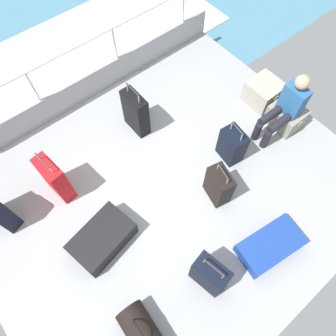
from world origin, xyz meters
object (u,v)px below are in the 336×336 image
(suitcase_7, at_px, (232,145))
(suitcase_5, at_px, (55,179))
(cargo_crate_0, at_px, (263,92))
(suitcase_6, at_px, (210,275))
(suitcase_4, at_px, (270,245))
(passenger_seated, at_px, (286,107))
(suitcase_0, at_px, (219,185))
(suitcase_1, at_px, (136,113))
(suitcase_2, at_px, (102,239))
(cargo_crate_1, at_px, (286,116))
(duffel_bag, at_px, (142,332))

(suitcase_7, bearing_deg, suitcase_5, -115.96)
(cargo_crate_0, distance_m, suitcase_5, 3.43)
(suitcase_6, bearing_deg, suitcase_4, 76.22)
(passenger_seated, height_order, suitcase_0, passenger_seated)
(suitcase_0, xyz_separation_m, suitcase_1, (-1.63, -0.16, 0.06))
(suitcase_0, bearing_deg, suitcase_5, -131.13)
(suitcase_2, distance_m, suitcase_7, 2.19)
(cargo_crate_1, bearing_deg, suitcase_6, -68.76)
(suitcase_1, relative_size, suitcase_4, 0.99)
(suitcase_4, height_order, suitcase_6, suitcase_6)
(passenger_seated, height_order, suitcase_1, passenger_seated)
(cargo_crate_0, bearing_deg, suitcase_1, -114.43)
(suitcase_0, bearing_deg, suitcase_2, -105.22)
(suitcase_1, relative_size, suitcase_7, 1.23)
(cargo_crate_0, distance_m, suitcase_1, 2.09)
(cargo_crate_1, bearing_deg, suitcase_4, -54.10)
(suitcase_0, height_order, suitcase_4, suitcase_0)
(cargo_crate_0, distance_m, suitcase_2, 3.34)
(passenger_seated, distance_m, suitcase_7, 0.94)
(passenger_seated, bearing_deg, suitcase_4, -51.00)
(suitcase_7, xyz_separation_m, duffel_bag, (1.06, -2.42, -0.11))
(duffel_bag, bearing_deg, suitcase_7, 113.65)
(suitcase_5, relative_size, suitcase_7, 1.22)
(suitcase_1, xyz_separation_m, suitcase_2, (1.20, -1.43, -0.21))
(duffel_bag, bearing_deg, cargo_crate_1, 105.13)
(suitcase_0, relative_size, duffel_bag, 1.18)
(passenger_seated, relative_size, duffel_bag, 1.77)
(cargo_crate_1, height_order, passenger_seated, passenger_seated)
(cargo_crate_1, distance_m, duffel_bag, 3.63)
(cargo_crate_0, relative_size, suitcase_0, 0.75)
(suitcase_1, bearing_deg, duffel_bag, -35.58)
(suitcase_1, bearing_deg, suitcase_2, -50.17)
(cargo_crate_0, xyz_separation_m, suitcase_4, (1.74, -1.73, -0.09))
(cargo_crate_0, bearing_deg, suitcase_6, -59.66)
(suitcase_1, height_order, suitcase_7, suitcase_1)
(cargo_crate_1, relative_size, duffel_bag, 0.89)
(suitcase_1, bearing_deg, cargo_crate_0, 65.57)
(suitcase_0, height_order, suitcase_5, suitcase_5)
(passenger_seated, xyz_separation_m, suitcase_5, (-1.20, -3.12, -0.19))
(suitcase_4, bearing_deg, suitcase_5, -145.68)
(cargo_crate_1, relative_size, suitcase_5, 0.62)
(suitcase_1, height_order, duffel_bag, suitcase_1)
(suitcase_2, height_order, suitcase_6, suitcase_6)
(cargo_crate_0, bearing_deg, suitcase_7, -69.66)
(passenger_seated, xyz_separation_m, suitcase_7, (-0.12, -0.90, -0.26))
(cargo_crate_0, bearing_deg, suitcase_0, -66.13)
(cargo_crate_1, bearing_deg, suitcase_7, -96.13)
(suitcase_5, height_order, suitcase_6, suitcase_5)
(passenger_seated, bearing_deg, suitcase_0, -81.29)
(suitcase_2, height_order, suitcase_4, suitcase_2)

